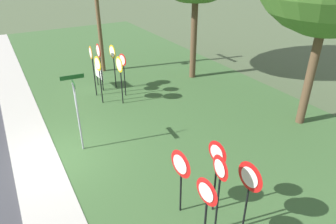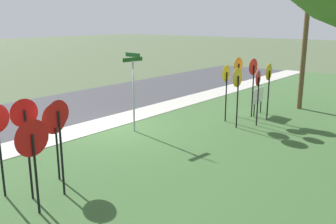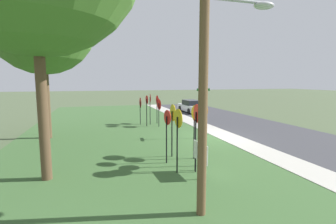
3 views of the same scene
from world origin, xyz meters
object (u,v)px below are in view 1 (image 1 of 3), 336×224
stop_sign_far_right (92,61)px  yield_sign_center (249,182)px  stop_sign_near_left (120,70)px  stop_sign_center_tall (113,57)px  stop_sign_far_left (99,70)px  yield_sign_far_right (180,169)px  notice_board (99,73)px  stop_sign_far_center (99,57)px  yield_sign_near_left (216,161)px  stop_sign_near_right (123,66)px  yield_sign_far_left (206,200)px  utility_pole (94,3)px  street_name_post (77,107)px  yield_sign_near_right (219,178)px

stop_sign_far_right → yield_sign_center: stop_sign_far_right is taller
stop_sign_near_left → stop_sign_center_tall: stop_sign_center_tall is taller
stop_sign_far_right → stop_sign_far_left: bearing=4.2°
stop_sign_center_tall → stop_sign_near_left: bearing=-16.5°
yield_sign_center → stop_sign_far_left: bearing=-177.0°
stop_sign_center_tall → yield_sign_far_right: bearing=-15.0°
stop_sign_far_right → notice_board: 1.56m
stop_sign_far_center → yield_sign_near_left: size_ratio=1.09×
stop_sign_near_right → yield_sign_center: 9.79m
yield_sign_near_left → yield_sign_far_left: yield_sign_near_left is taller
stop_sign_far_right → utility_pole: 4.36m
yield_sign_center → utility_pole: 14.24m
stop_sign_far_center → stop_sign_far_right: stop_sign_far_right is taller
yield_sign_far_left → street_name_post: (-6.05, -1.37, 0.08)m
stop_sign_near_right → utility_pole: bearing=168.3°
yield_sign_far_left → utility_pole: 14.42m
street_name_post → utility_pole: bearing=161.7°
yield_sign_far_left → stop_sign_far_left: bearing=170.4°
stop_sign_far_left → yield_sign_far_left: bearing=-9.3°
street_name_post → utility_pole: (-8.01, 3.50, 2.34)m
yield_sign_center → utility_pole: (-13.99, 0.71, 2.54)m
stop_sign_near_right → stop_sign_center_tall: stop_sign_center_tall is taller
stop_sign_near_right → street_name_post: 5.07m
yield_sign_near_left → yield_sign_near_right: (0.63, -0.41, 0.06)m
yield_sign_center → yield_sign_far_left: bearing=-89.1°
yield_sign_near_right → street_name_post: street_name_post is taller
stop_sign_far_right → yield_sign_near_left: (9.63, 0.43, -0.13)m
street_name_post → stop_sign_far_center: bearing=158.4°
stop_sign_near_right → yield_sign_center: bearing=-13.2°
stop_sign_center_tall → yield_sign_center: stop_sign_center_tall is taller
stop_sign_near_right → yield_sign_near_right: size_ratio=0.92×
stop_sign_far_left → utility_pole: (-4.45, 1.50, 2.39)m
notice_board → yield_sign_far_left: bearing=-9.2°
stop_sign_far_center → yield_sign_far_left: 11.10m
stop_sign_far_center → yield_sign_far_left: size_ratio=1.12×
stop_sign_near_left → stop_sign_far_right: bearing=-152.9°
yield_sign_far_right → stop_sign_center_tall: bearing=162.9°
stop_sign_far_right → yield_sign_far_left: 10.64m
stop_sign_near_left → stop_sign_center_tall: bearing=167.2°
stop_sign_center_tall → yield_sign_near_left: stop_sign_center_tall is taller
stop_sign_center_tall → yield_sign_near_left: bearing=-9.7°
utility_pole → notice_board: utility_pole is taller
stop_sign_far_right → yield_sign_far_right: 9.19m
stop_sign_near_left → street_name_post: (2.98, -2.87, 0.02)m
stop_sign_center_tall → yield_sign_center: 10.97m
stop_sign_far_center → stop_sign_far_right: size_ratio=0.98×
stop_sign_near_right → yield_sign_far_left: bearing=-21.3°
yield_sign_far_right → utility_pole: bearing=164.4°
stop_sign_far_center → yield_sign_near_right: bearing=-0.5°
stop_sign_near_left → stop_sign_center_tall: (-2.00, 0.41, 0.00)m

